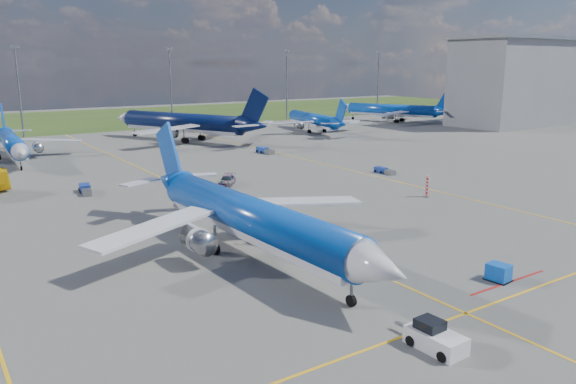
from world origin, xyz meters
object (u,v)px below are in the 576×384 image
pushback_tug (434,338)px  baggage_tug_w (384,171)px  baggage_tug_c (86,190)px  service_car_c (227,180)px  bg_jet_nnw (14,160)px  bg_jet_ne (313,132)px  warning_post (427,186)px  bg_jet_n (183,141)px  service_car_b (196,189)px  bg_jet_ene (391,122)px  uld_container (499,272)px  main_airliner (252,256)px  baggage_tug_e (265,151)px

pushback_tug → baggage_tug_w: size_ratio=1.30×
baggage_tug_c → service_car_c: bearing=-9.5°
bg_jet_nnw → bg_jet_ne: 75.98m
pushback_tug → warning_post: bearing=40.8°
bg_jet_n → service_car_b: 57.66m
bg_jet_ne → baggage_tug_c: size_ratio=7.23×
bg_jet_ene → baggage_tug_w: (-62.26, -63.06, 0.44)m
uld_container → baggage_tug_c: (-20.96, 54.25, -0.21)m
bg_jet_ne → main_airliner: main_airliner is taller
bg_jet_ne → bg_jet_ene: 37.92m
pushback_tug → baggage_tug_e: bearing=63.7°
bg_jet_ne → main_airliner: (-65.19, -79.11, 0.00)m
baggage_tug_c → bg_jet_ne: bearing=38.9°
warning_post → baggage_tug_w: size_ratio=0.71×
warning_post → bg_jet_nnw: 78.85m
baggage_tug_c → baggage_tug_e: 44.28m
bg_jet_ene → baggage_tug_w: bearing=20.5°
warning_post → bg_jet_nnw: size_ratio=0.08×
uld_container → service_car_c: bearing=84.3°
service_car_b → baggage_tug_e: bearing=-35.2°
pushback_tug → baggage_tug_c: bearing=94.4°
service_car_b → baggage_tug_e: (27.63, 26.14, -0.06)m
baggage_tug_w → baggage_tug_e: size_ratio=0.81×
warning_post → service_car_b: 32.94m
warning_post → baggage_tug_c: (-39.30, 29.07, -0.98)m
service_car_c → baggage_tug_c: bearing=-159.9°
bg_jet_ne → baggage_tug_w: bearing=76.1°
pushback_tug → bg_jet_nnw: bearing=94.2°
bg_jet_ene → pushback_tug: (-101.36, -109.52, 0.75)m
baggage_tug_w → uld_container: bearing=-122.6°
bg_jet_ne → baggage_tug_e: bg_jet_ne is taller
uld_container → baggage_tug_w: bearing=51.2°
pushback_tug → baggage_tug_w: pushback_tug is taller
bg_jet_nnw → main_airliner: (10.60, -73.66, 0.00)m
main_airliner → warning_post: bearing=11.3°
bg_jet_n → main_airliner: (-28.04, -81.61, 0.00)m
baggage_tug_w → warning_post: bearing=-114.6°
bg_jet_ene → pushback_tug: 149.23m
bg_jet_n → service_car_c: (-14.73, -51.00, 0.73)m
uld_container → pushback_tug: bearing=-166.7°
baggage_tug_w → pushback_tug: bearing=-131.1°
service_car_c → baggage_tug_c: (-19.69, 6.39, -0.21)m
main_airliner → baggage_tug_e: 64.17m
main_airliner → baggage_tug_c: 37.56m
warning_post → bg_jet_ne: 78.16m
warning_post → main_airliner: main_airliner is taller
baggage_tug_c → baggage_tug_e: bearing=31.2°
baggage_tug_w → baggage_tug_c: 48.13m
baggage_tug_w → baggage_tug_e: baggage_tug_e is taller
service_car_c → baggage_tug_e: 31.62m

